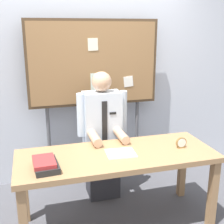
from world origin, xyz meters
TOP-DOWN VIEW (x-y plane):
  - ground_plane at (0.00, 0.00)m, footprint 12.00×12.00m
  - back_wall at (0.00, 1.13)m, footprint 6.40×0.08m
  - desk at (0.00, 0.00)m, footprint 1.83×0.70m
  - person at (0.00, 0.56)m, footprint 0.55×0.56m
  - bulletin_board at (0.00, 0.93)m, footprint 1.52×0.09m
  - book_stack at (-0.65, -0.14)m, footprint 0.21×0.31m
  - open_notebook at (0.03, -0.02)m, footprint 0.28×0.24m
  - desk_clock at (0.63, -0.04)m, footprint 0.10×0.04m

SIDE VIEW (x-z plane):
  - ground_plane at x=0.00m, z-range 0.00..0.00m
  - desk at x=0.00m, z-range 0.28..1.03m
  - person at x=0.00m, z-range -0.05..1.37m
  - open_notebook at x=0.03m, z-range 0.75..0.76m
  - book_stack at x=-0.65m, z-range 0.74..0.83m
  - desk_clock at x=0.63m, z-range 0.74..0.85m
  - back_wall at x=0.00m, z-range 0.00..2.70m
  - bulletin_board at x=0.00m, z-range 0.46..2.42m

